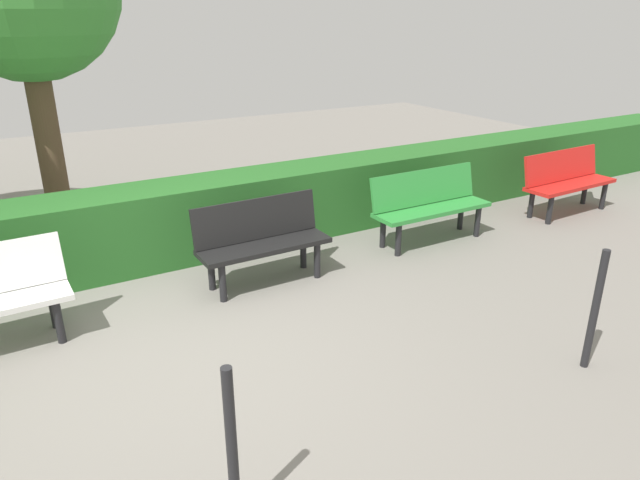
# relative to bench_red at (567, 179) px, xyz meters

# --- Properties ---
(ground_plane) EXTENTS (21.22, 21.22, 0.00)m
(ground_plane) POSITION_rel_bench_red_xyz_m (5.74, 0.83, -0.48)
(ground_plane) COLOR gray
(bench_red) EXTENTS (1.50, 0.51, 0.86)m
(bench_red) POSITION_rel_bench_red_xyz_m (0.00, 0.00, 0.00)
(bench_red) COLOR red
(bench_red) RESTS_ON ground_plane
(bench_green) EXTENTS (1.54, 0.47, 0.86)m
(bench_green) POSITION_rel_bench_red_xyz_m (2.37, -0.13, 0.00)
(bench_green) COLOR #2D8C38
(bench_green) RESTS_ON ground_plane
(bench_black) EXTENTS (1.37, 0.47, 0.86)m
(bench_black) POSITION_rel_bench_red_xyz_m (4.62, -0.09, -0.00)
(bench_black) COLOR black
(bench_black) RESTS_ON ground_plane
(hedge_row) EXTENTS (17.22, 0.72, 0.86)m
(hedge_row) POSITION_rel_bench_red_xyz_m (4.69, -1.15, -0.05)
(hedge_row) COLOR #266023
(hedge_row) RESTS_ON ground_plane
(railing_post_mid) EXTENTS (0.06, 0.06, 1.00)m
(railing_post_mid) POSITION_rel_bench_red_xyz_m (3.08, 2.63, 0.02)
(railing_post_mid) COLOR black
(railing_post_mid) RESTS_ON ground_plane
(railing_post_far) EXTENTS (0.06, 0.06, 1.00)m
(railing_post_far) POSITION_rel_bench_red_xyz_m (6.05, 2.63, 0.02)
(railing_post_far) COLOR black
(railing_post_far) RESTS_ON ground_plane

